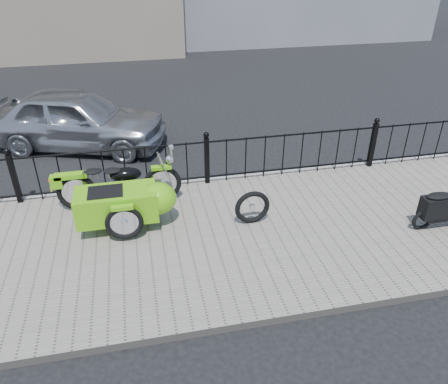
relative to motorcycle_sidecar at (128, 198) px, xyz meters
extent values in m
plane|color=black|center=(1.53, -0.20, -0.59)|extent=(120.00, 120.00, 0.00)
cube|color=slate|center=(1.53, -0.70, -0.53)|extent=(30.00, 3.80, 0.12)
cube|color=gray|center=(1.53, 1.24, -0.53)|extent=(30.00, 0.10, 0.12)
cylinder|color=black|center=(1.53, 1.10, 0.40)|extent=(14.00, 0.04, 0.04)
cylinder|color=black|center=(1.53, 1.10, -0.35)|extent=(14.00, 0.04, 0.04)
cube|color=black|center=(-1.97, 1.10, 0.01)|extent=(0.09, 0.09, 0.96)
sphere|color=black|center=(-1.97, 1.10, 0.55)|extent=(0.11, 0.11, 0.11)
cube|color=black|center=(1.53, 1.10, 0.01)|extent=(0.09, 0.09, 0.96)
sphere|color=black|center=(1.53, 1.10, 0.55)|extent=(0.11, 0.11, 0.11)
cube|color=black|center=(5.03, 1.10, 0.01)|extent=(0.09, 0.09, 0.96)
sphere|color=black|center=(5.03, 1.10, 0.55)|extent=(0.11, 0.11, 0.11)
torus|color=black|center=(0.62, 0.61, -0.13)|extent=(0.69, 0.09, 0.69)
torus|color=black|center=(-0.88, 0.61, -0.13)|extent=(0.69, 0.09, 0.69)
torus|color=black|center=(-0.08, -0.53, -0.13)|extent=(0.60, 0.08, 0.60)
cube|color=gray|center=(-0.13, 0.61, -0.11)|extent=(0.34, 0.22, 0.24)
cylinder|color=black|center=(-0.13, 0.61, -0.18)|extent=(1.40, 0.04, 0.04)
ellipsoid|color=black|center=(-0.01, 0.61, 0.13)|extent=(0.54, 0.29, 0.26)
cylinder|color=silver|center=(0.80, 0.61, 0.49)|extent=(0.03, 0.56, 0.03)
cylinder|color=silver|center=(0.68, 0.61, 0.18)|extent=(0.25, 0.04, 0.59)
sphere|color=silver|center=(0.78, 0.61, 0.35)|extent=(0.15, 0.15, 0.15)
cube|color=#64BE11|center=(0.62, 0.61, 0.20)|extent=(0.36, 0.12, 0.06)
cube|color=#64BE11|center=(-0.93, 0.61, 0.21)|extent=(0.55, 0.16, 0.08)
ellipsoid|color=black|center=(-0.23, 0.61, 0.23)|extent=(0.31, 0.22, 0.08)
ellipsoid|color=black|center=(-0.55, 0.61, 0.25)|extent=(0.31, 0.22, 0.08)
sphere|color=red|center=(-1.28, 0.61, 0.15)|extent=(0.07, 0.07, 0.07)
cube|color=yellow|center=(-1.30, 0.71, -0.03)|extent=(0.02, 0.14, 0.10)
cube|color=#64BE11|center=(-0.18, -0.14, 0.00)|extent=(1.30, 0.62, 0.50)
ellipsoid|color=#64BE11|center=(0.47, -0.14, 0.02)|extent=(0.65, 0.60, 0.54)
cube|color=black|center=(-0.33, -0.14, 0.23)|extent=(0.55, 0.43, 0.06)
cube|color=#64BE11|center=(-0.08, -0.53, 0.16)|extent=(0.34, 0.11, 0.06)
torus|color=black|center=(4.74, -1.22, -0.29)|extent=(0.38, 0.06, 0.38)
cube|color=black|center=(4.92, -1.22, -0.06)|extent=(0.50, 0.24, 0.37)
ellipsoid|color=black|center=(4.92, -1.22, 0.15)|extent=(0.43, 0.21, 0.08)
torus|color=black|center=(2.03, -0.44, -0.17)|extent=(0.61, 0.11, 0.61)
imported|color=#A4A6AA|center=(-1.07, 3.68, 0.10)|extent=(4.36, 2.86, 1.38)
camera|label=1|loc=(0.28, -6.38, 3.77)|focal=35.00mm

